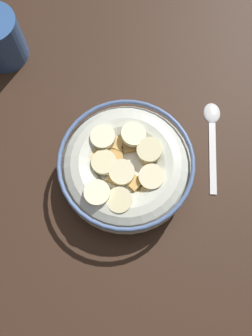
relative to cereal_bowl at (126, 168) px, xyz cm
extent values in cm
cube|color=#332116|center=(-0.01, -0.03, -4.26)|extent=(119.99, 119.99, 2.00)
cylinder|color=beige|center=(-0.01, -0.03, -2.96)|extent=(10.23, 10.23, 0.60)
torus|color=beige|center=(-0.01, -0.03, -0.31)|extent=(18.60, 18.60, 5.91)
torus|color=#4C6699|center=(-0.01, -0.03, 2.34)|extent=(18.64, 18.64, 0.60)
cylinder|color=white|center=(-0.01, -0.03, 0.96)|extent=(15.06, 15.06, 0.40)
cube|color=tan|center=(-0.37, 2.44, 1.54)|extent=(2.23, 2.19, 0.93)
cube|color=tan|center=(2.45, 1.81, 1.64)|extent=(2.33, 2.36, 0.91)
cube|color=tan|center=(-2.34, 5.01, 1.54)|extent=(2.06, 2.09, 0.87)
cube|color=tan|center=(3.39, 0.39, 1.51)|extent=(2.37, 2.33, 0.98)
cube|color=tan|center=(2.91, -1.39, 1.68)|extent=(2.24, 2.25, 0.81)
cube|color=tan|center=(5.44, -2.30, 1.59)|extent=(2.13, 2.08, 0.97)
cube|color=#AD7F42|center=(2.39, 6.05, 1.46)|extent=(1.80, 1.87, 0.97)
cube|color=tan|center=(-1.54, -2.63, 1.70)|extent=(2.26, 2.27, 0.83)
cube|color=tan|center=(-2.64, 1.26, 1.64)|extent=(1.95, 1.86, 1.04)
cube|color=tan|center=(4.24, 1.87, 1.73)|extent=(2.57, 2.57, 1.03)
cube|color=#B78947|center=(1.72, 0.04, 1.55)|extent=(2.52, 2.53, 0.90)
cube|color=tan|center=(-3.37, -1.07, 1.73)|extent=(2.47, 2.46, 0.86)
cube|color=#AD7F42|center=(1.40, -2.25, 1.63)|extent=(2.53, 2.53, 0.92)
cube|color=tan|center=(-4.92, 1.29, 1.66)|extent=(2.54, 2.55, 0.94)
cylinder|color=#F9EFC6|center=(-0.24, 5.68, 2.84)|extent=(4.83, 4.81, 0.96)
cylinder|color=#F4EABC|center=(-3.92, -0.69, 2.50)|extent=(4.69, 4.73, 1.17)
cylinder|color=beige|center=(-1.27, -3.36, 2.61)|extent=(4.87, 4.91, 1.22)
cylinder|color=#F9EFC6|center=(4.66, -0.62, 2.70)|extent=(4.49, 4.47, 1.01)
cylinder|color=#F4EABC|center=(-0.52, 1.40, 2.52)|extent=(3.51, 3.56, 1.18)
cylinder|color=beige|center=(2.21, 1.91, 2.39)|extent=(4.90, 4.89, 1.08)
cylinder|color=beige|center=(-2.78, 4.45, 2.42)|extent=(4.88, 4.90, 1.31)
cylinder|color=beige|center=(1.78, -3.57, 2.74)|extent=(3.80, 3.76, 1.56)
ellipsoid|color=silver|center=(-3.66, -16.27, -2.86)|extent=(4.18, 4.31, 0.80)
cube|color=silver|center=(-8.20, -10.46, -3.08)|extent=(7.77, 9.55, 0.36)
camera|label=1|loc=(-10.18, 11.71, 50.04)|focal=40.05mm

